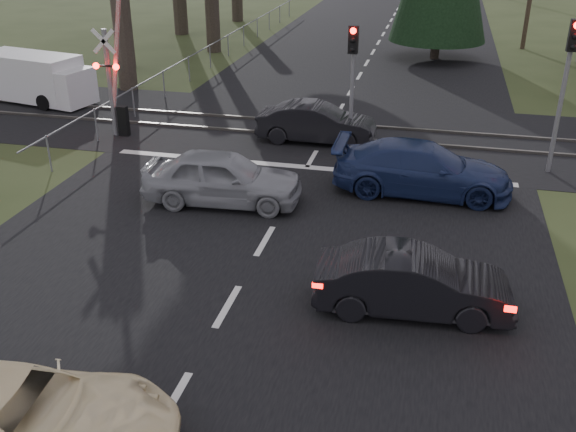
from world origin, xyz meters
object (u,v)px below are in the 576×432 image
(traffic_signal_right, at_px, (570,68))
(cream_coupe, at_px, (11,423))
(traffic_signal_center, at_px, (353,65))
(white_van, at_px, (37,78))
(blue_sedan, at_px, (422,169))
(dark_car_far, at_px, (316,123))
(silver_car, at_px, (223,178))
(dark_hatchback, at_px, (413,283))
(crossing_signal, at_px, (115,80))

(traffic_signal_right, xyz_separation_m, cream_coupe, (-9.36, -14.10, -2.62))
(traffic_signal_center, xyz_separation_m, white_van, (-13.73, 2.48, -1.79))
(traffic_signal_center, bearing_deg, blue_sedan, -54.33)
(blue_sedan, bearing_deg, dark_car_far, 45.61)
(blue_sedan, relative_size, white_van, 0.95)
(traffic_signal_center, height_order, blue_sedan, traffic_signal_center)
(cream_coupe, bearing_deg, traffic_signal_center, -15.47)
(white_van, bearing_deg, silver_car, -24.55)
(traffic_signal_right, xyz_separation_m, traffic_signal_center, (-6.55, 1.20, -0.51))
(cream_coupe, height_order, dark_hatchback, cream_coupe)
(crossing_signal, relative_size, dark_hatchback, 1.74)
(traffic_signal_center, height_order, dark_car_far, traffic_signal_center)
(cream_coupe, distance_m, blue_sedan, 12.84)
(white_van, bearing_deg, dark_car_far, 1.20)
(silver_car, height_order, blue_sedan, silver_car)
(crossing_signal, relative_size, traffic_signal_center, 1.70)
(cream_coupe, distance_m, dark_car_far, 15.46)
(traffic_signal_right, relative_size, traffic_signal_center, 1.15)
(dark_car_far, bearing_deg, blue_sedan, -134.56)
(silver_car, relative_size, dark_car_far, 1.07)
(silver_car, height_order, dark_car_far, silver_car)
(crossing_signal, bearing_deg, dark_car_far, 7.79)
(crossing_signal, height_order, blue_sedan, crossing_signal)
(dark_hatchback, bearing_deg, silver_car, 47.83)
(silver_car, bearing_deg, traffic_signal_center, -29.92)
(traffic_signal_center, relative_size, silver_car, 0.93)
(traffic_signal_right, distance_m, dark_hatchback, 9.88)
(crossing_signal, bearing_deg, silver_car, -40.88)
(dark_hatchback, height_order, blue_sedan, blue_sedan)
(dark_hatchback, relative_size, dark_car_far, 0.96)
(traffic_signal_right, relative_size, blue_sedan, 0.92)
(traffic_signal_center, relative_size, blue_sedan, 0.80)
(traffic_signal_center, distance_m, dark_car_far, 2.44)
(crossing_signal, xyz_separation_m, cream_coupe, (5.46, -14.41, -1.37))
(dark_car_far, bearing_deg, silver_car, 164.77)
(cream_coupe, bearing_deg, blue_sedan, -30.18)
(traffic_signal_right, distance_m, white_van, 20.74)
(cream_coupe, height_order, silver_car, silver_car)
(blue_sedan, bearing_deg, cream_coupe, 154.84)
(dark_hatchback, distance_m, dark_car_far, 10.74)
(dark_car_far, relative_size, white_van, 0.77)
(traffic_signal_right, xyz_separation_m, dark_car_far, (-7.75, 1.28, -2.63))
(traffic_signal_right, height_order, silver_car, traffic_signal_right)
(traffic_signal_center, height_order, silver_car, traffic_signal_center)
(blue_sedan, xyz_separation_m, dark_car_far, (-3.84, 3.75, -0.06))
(traffic_signal_right, distance_m, blue_sedan, 5.29)
(blue_sedan, bearing_deg, traffic_signal_center, 35.64)
(traffic_signal_right, height_order, dark_hatchback, traffic_signal_right)
(cream_coupe, bearing_deg, dark_hatchback, -50.93)
(crossing_signal, xyz_separation_m, dark_car_far, (7.07, 0.97, -1.37))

